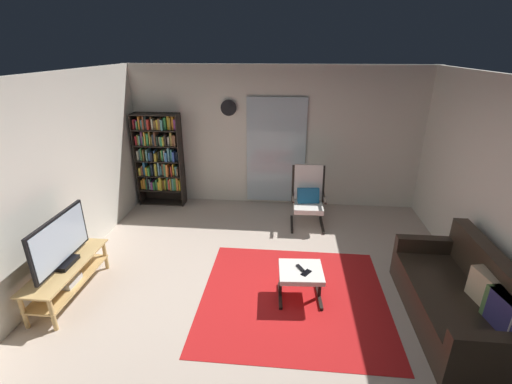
{
  "coord_description": "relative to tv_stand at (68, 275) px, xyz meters",
  "views": [
    {
      "loc": [
        0.28,
        -3.62,
        2.89
      ],
      "look_at": [
        -0.16,
        0.95,
        1.0
      ],
      "focal_mm": 24.94,
      "sensor_mm": 36.0,
      "label": 1
    }
  ],
  "objects": [
    {
      "name": "leather_sofa",
      "position": [
        4.58,
        -0.06,
        0.02
      ],
      "size": [
        0.85,
        1.83,
        0.87
      ],
      "color": "#30261C",
      "rests_on": "ground"
    },
    {
      "name": "ottoman",
      "position": [
        2.84,
        0.22,
        0.04
      ],
      "size": [
        0.55,
        0.51,
        0.41
      ],
      "color": "white",
      "rests_on": "ground"
    },
    {
      "name": "wall_back",
      "position": [
        2.37,
        3.13,
        1.01
      ],
      "size": [
        5.6,
        0.06,
        2.6
      ],
      "primitive_type": "cube",
      "color": "silver",
      "rests_on": "ground"
    },
    {
      "name": "lounge_armchair",
      "position": [
        2.99,
        2.26,
        0.24
      ],
      "size": [
        0.57,
        0.66,
        1.02
      ],
      "color": "black",
      "rests_on": "ground"
    },
    {
      "name": "wall_clock",
      "position": [
        1.52,
        3.06,
        1.56
      ],
      "size": [
        0.29,
        0.03,
        0.29
      ],
      "color": "silver"
    },
    {
      "name": "area_rug",
      "position": [
        2.76,
        0.22,
        -0.29
      ],
      "size": [
        2.27,
        2.14,
        0.01
      ],
      "primitive_type": "cube",
      "color": "red",
      "rests_on": "ground"
    },
    {
      "name": "cell_phone",
      "position": [
        2.9,
        0.16,
        0.12
      ],
      "size": [
        0.14,
        0.15,
        0.01
      ],
      "primitive_type": "cube",
      "rotation": [
        0.0,
        0.0,
        -0.63
      ],
      "color": "black",
      "rests_on": "ottoman"
    },
    {
      "name": "tv_remote",
      "position": [
        2.83,
        0.25,
        0.12
      ],
      "size": [
        0.11,
        0.14,
        0.02
      ],
      "primitive_type": "cube",
      "rotation": [
        0.0,
        0.0,
        0.53
      ],
      "color": "black",
      "rests_on": "ottoman"
    },
    {
      "name": "television",
      "position": [
        0.0,
        0.01,
        0.46
      ],
      "size": [
        0.2,
        1.03,
        0.64
      ],
      "color": "black",
      "rests_on": "tv_stand"
    },
    {
      "name": "tv_stand",
      "position": [
        0.0,
        0.0,
        0.0
      ],
      "size": [
        0.43,
        1.27,
        0.44
      ],
      "color": "tan",
      "rests_on": "ground"
    },
    {
      "name": "wall_left",
      "position": [
        -0.33,
        0.23,
        1.01
      ],
      "size": [
        0.06,
        6.0,
        2.6
      ],
      "primitive_type": "cube",
      "color": "silver",
      "rests_on": "ground"
    },
    {
      "name": "glass_door_panel",
      "position": [
        2.4,
        3.07,
        0.76
      ],
      "size": [
        1.1,
        0.01,
        2.0
      ],
      "primitive_type": "cube",
      "color": "silver"
    },
    {
      "name": "bookshelf_near_tv",
      "position": [
        0.2,
        2.87,
        0.65
      ],
      "size": [
        0.86,
        0.3,
        1.76
      ],
      "color": "black",
      "rests_on": "ground"
    },
    {
      "name": "ground_plane",
      "position": [
        2.37,
        0.23,
        -0.29
      ],
      "size": [
        7.02,
        7.02,
        0.0
      ],
      "primitive_type": "plane",
      "color": "beige"
    }
  ]
}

